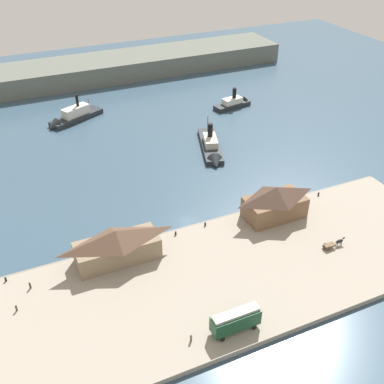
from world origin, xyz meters
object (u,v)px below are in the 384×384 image
object	(u,v)px
horse_cart	(334,244)
ferry_moored_west	(212,149)
ferry_shed_west_terminal	(275,202)
street_tram	(236,320)
pedestrian_at_waters_edge	(16,308)
ferry_outer_harbor	(235,103)
pedestrian_near_west_shed	(30,285)
mooring_post_center_west	(176,233)
mooring_post_center_east	(319,194)
mooring_post_east	(6,279)
ferry_mid_harbor	(71,117)
pedestrian_near_east_shed	(191,338)
ferry_shed_central_terminal	(117,245)
mooring_post_west	(205,224)

from	to	relation	value
horse_cart	ferry_moored_west	distance (m)	53.61
ferry_shed_west_terminal	horse_cart	bearing A→B (deg)	-69.50
horse_cart	street_tram	bearing A→B (deg)	-159.75
pedestrian_at_waters_edge	ferry_outer_harbor	xyz separation A→B (m)	(87.39, 72.72, -0.43)
ferry_moored_west	pedestrian_near_west_shed	bearing A→B (deg)	-147.15
mooring_post_center_west	ferry_outer_harbor	world-z (taller)	ferry_outer_harbor
mooring_post_center_east	mooring_post_east	xyz separation A→B (m)	(-78.46, 0.30, 0.00)
mooring_post_center_east	ferry_mid_harbor	size ratio (longest dim) A/B	0.04
pedestrian_near_east_shed	ferry_outer_harbor	bearing A→B (deg)	57.21
ferry_shed_west_terminal	ferry_outer_harbor	world-z (taller)	ferry_shed_west_terminal
pedestrian_at_waters_edge	street_tram	bearing A→B (deg)	-30.62
pedestrian_near_east_shed	ferry_moored_west	size ratio (longest dim) A/B	0.07
ferry_shed_west_terminal	mooring_post_center_east	distance (m)	16.54
ferry_shed_central_terminal	mooring_post_east	world-z (taller)	ferry_shed_central_terminal
mooring_post_east	mooring_post_center_west	size ratio (longest dim) A/B	1.00
ferry_shed_west_terminal	mooring_post_center_east	size ratio (longest dim) A/B	16.52
ferry_outer_harbor	ferry_shed_west_terminal	bearing A→B (deg)	-111.14
ferry_shed_central_terminal	pedestrian_near_west_shed	size ratio (longest dim) A/B	10.88
mooring_post_center_west	mooring_post_west	xyz separation A→B (m)	(7.83, 0.37, 0.00)
ferry_shed_central_terminal	mooring_post_center_east	world-z (taller)	ferry_shed_central_terminal
pedestrian_near_west_shed	mooring_post_east	size ratio (longest dim) A/B	1.87
ferry_mid_harbor	ferry_moored_west	world-z (taller)	ferry_mid_harbor
ferry_mid_harbor	ferry_outer_harbor	world-z (taller)	ferry_mid_harbor
mooring_post_center_west	mooring_post_center_east	bearing A→B (deg)	-0.12
ferry_moored_west	ferry_outer_harbor	world-z (taller)	ferry_moored_west
pedestrian_near_west_shed	ferry_shed_central_terminal	bearing A→B (deg)	3.81
horse_cart	mooring_post_center_west	distance (m)	35.92
ferry_shed_central_terminal	ferry_moored_west	size ratio (longest dim) A/B	0.72
ferry_outer_harbor	mooring_post_center_east	bearing A→B (deg)	-98.91
ferry_shed_west_terminal	pedestrian_near_east_shed	distance (m)	43.08
pedestrian_near_east_shed	pedestrian_near_west_shed	bearing A→B (deg)	133.80
street_tram	ferry_shed_central_terminal	bearing A→B (deg)	116.61
mooring_post_west	pedestrian_near_east_shed	bearing A→B (deg)	-119.87
mooring_post_west	ferry_moored_west	world-z (taller)	ferry_moored_west
pedestrian_near_west_shed	ferry_outer_harbor	xyz separation A→B (m)	(84.12, 67.62, -0.50)
pedestrian_near_east_shed	ferry_moored_west	xyz separation A→B (m)	(35.72, 64.03, -0.70)
pedestrian_at_waters_edge	ferry_shed_west_terminal	bearing A→B (deg)	5.53
mooring_post_center_east	ferry_outer_harbor	world-z (taller)	ferry_outer_harbor
ferry_moored_west	ferry_outer_harbor	xyz separation A→B (m)	(24.14, 28.90, 0.21)
horse_cart	mooring_post_west	xyz separation A→B (m)	(-22.87, 19.02, -0.48)
ferry_shed_central_terminal	mooring_post_center_west	distance (m)	15.29
mooring_post_center_east	mooring_post_east	size ratio (longest dim) A/B	1.00
mooring_post_east	ferry_mid_harbor	bearing A→B (deg)	68.59
horse_cart	mooring_post_center_west	xyz separation A→B (m)	(-30.70, 18.65, -0.48)
mooring_post_center_east	pedestrian_near_west_shed	bearing A→B (deg)	-177.03
pedestrian_at_waters_edge	ferry_moored_west	distance (m)	76.96
pedestrian_at_waters_edge	mooring_post_center_west	xyz separation A→B (m)	(36.72, 9.04, -0.25)
pedestrian_at_waters_edge	ferry_mid_harbor	xyz separation A→B (m)	(28.44, 84.48, -0.28)
ferry_shed_central_terminal	pedestrian_at_waters_edge	xyz separation A→B (m)	(-22.07, -6.35, -3.22)
mooring_post_center_west	horse_cart	bearing A→B (deg)	-31.29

